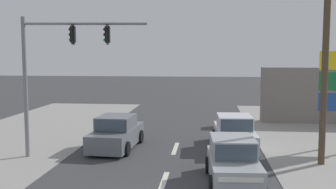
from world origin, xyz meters
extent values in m
cube|color=silver|center=(0.00, 3.00, 0.00)|extent=(0.20, 2.40, 0.01)
cube|color=silver|center=(0.00, 8.00, 0.00)|extent=(0.20, 2.40, 0.01)
cylinder|color=#4C3D2B|center=(6.07, 5.87, 5.46)|extent=(0.26, 0.26, 10.92)
cylinder|color=slate|center=(-6.24, 5.83, 3.00)|extent=(0.18, 0.18, 6.00)
cylinder|color=slate|center=(-3.65, 6.09, 5.70)|extent=(5.18, 0.64, 0.11)
cube|color=black|center=(-4.17, 6.04, 5.25)|extent=(0.23, 0.28, 0.68)
cube|color=black|center=(-4.17, 6.04, 5.25)|extent=(0.08, 0.44, 0.84)
sphere|color=black|center=(-4.29, 6.02, 5.47)|extent=(0.13, 0.13, 0.13)
sphere|color=black|center=(-4.29, 6.02, 5.25)|extent=(0.13, 0.13, 0.13)
sphere|color=green|center=(-4.29, 6.02, 5.03)|extent=(0.13, 0.13, 0.13)
cube|color=black|center=(-2.72, 6.18, 5.25)|extent=(0.23, 0.28, 0.68)
cube|color=black|center=(-2.72, 6.18, 5.25)|extent=(0.08, 0.44, 0.84)
sphere|color=black|center=(-2.84, 6.17, 5.47)|extent=(0.13, 0.13, 0.13)
sphere|color=black|center=(-2.84, 6.17, 5.25)|extent=(0.13, 0.13, 0.13)
sphere|color=green|center=(-2.84, 6.17, 5.03)|extent=(0.13, 0.13, 0.13)
cylinder|color=slate|center=(6.76, 8.41, 2.30)|extent=(0.16, 0.16, 4.60)
cube|color=#A3A8AD|center=(2.40, 3.24, 0.51)|extent=(1.80, 3.69, 0.76)
cube|color=#A3A8AD|center=(2.38, 3.54, 1.21)|extent=(1.59, 1.98, 0.64)
cube|color=#384756|center=(2.44, 2.57, 1.21)|extent=(1.36, 0.14, 0.54)
cube|color=#384756|center=(2.32, 4.51, 1.21)|extent=(1.33, 0.14, 0.51)
cube|color=white|center=(2.50, 1.42, 0.68)|extent=(1.36, 0.12, 0.14)
cylinder|color=black|center=(3.26, 2.17, 0.30)|extent=(0.21, 0.61, 0.60)
cylinder|color=black|center=(1.66, 2.08, 0.30)|extent=(0.21, 0.61, 0.60)
cylinder|color=black|center=(3.13, 4.40, 0.30)|extent=(0.21, 0.61, 0.60)
cylinder|color=black|center=(1.54, 4.31, 0.30)|extent=(0.21, 0.61, 0.60)
cube|color=slate|center=(-2.77, 7.78, 0.54)|extent=(1.95, 4.29, 0.80)
cube|color=slate|center=(-2.77, 7.73, 1.25)|extent=(1.67, 1.99, 0.62)
cube|color=#384756|center=(-2.71, 8.70, 1.25)|extent=(1.44, 0.15, 0.53)
cube|color=#384756|center=(-2.83, 6.77, 1.25)|extent=(1.41, 0.14, 0.50)
cube|color=white|center=(-2.64, 9.90, 0.72)|extent=(1.44, 0.13, 0.14)
cylinder|color=black|center=(-3.54, 9.13, 0.32)|extent=(0.23, 0.65, 0.64)
cylinder|color=black|center=(-1.84, 9.03, 0.32)|extent=(0.23, 0.65, 0.64)
cylinder|color=black|center=(-3.70, 6.54, 0.32)|extent=(0.23, 0.65, 0.64)
cylinder|color=black|center=(-2.00, 6.43, 0.32)|extent=(0.23, 0.65, 0.64)
cube|color=silver|center=(2.77, 8.38, 0.54)|extent=(1.88, 4.27, 0.80)
cube|color=silver|center=(2.77, 8.43, 1.25)|extent=(1.64, 1.96, 0.62)
cube|color=#384756|center=(2.81, 7.46, 1.25)|extent=(1.44, 0.12, 0.53)
cube|color=#384756|center=(2.73, 9.39, 1.25)|extent=(1.41, 0.12, 0.50)
cube|color=white|center=(2.86, 6.26, 0.72)|extent=(1.45, 0.10, 0.14)
cylinder|color=black|center=(3.67, 7.11, 0.32)|extent=(0.22, 0.65, 0.64)
cylinder|color=black|center=(1.98, 7.04, 0.32)|extent=(0.22, 0.65, 0.64)
cylinder|color=black|center=(3.56, 9.71, 0.32)|extent=(0.22, 0.65, 0.64)
cylinder|color=black|center=(1.87, 9.64, 0.32)|extent=(0.22, 0.65, 0.64)
camera|label=1|loc=(1.50, -10.13, 4.40)|focal=42.00mm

